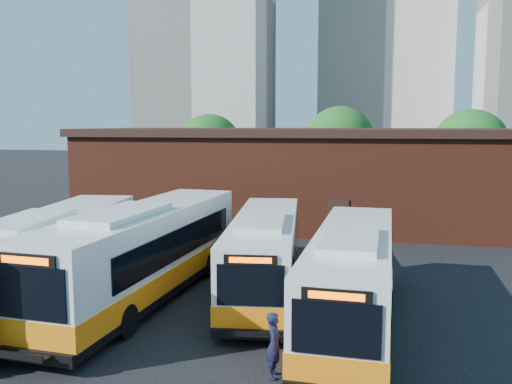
% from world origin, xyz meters
% --- Properties ---
extents(ground, '(220.00, 220.00, 0.00)m').
position_xyz_m(ground, '(0.00, 0.00, 0.00)').
color(ground, black).
extents(bus_west, '(3.98, 12.97, 3.48)m').
position_xyz_m(bus_west, '(-7.10, 0.78, 1.58)').
color(bus_west, silver).
rests_on(bus_west, ground).
extents(bus_midwest, '(3.80, 13.73, 3.70)m').
position_xyz_m(bus_midwest, '(-3.75, 1.83, 1.68)').
color(bus_midwest, silver).
rests_on(bus_midwest, ground).
extents(bus_mideast, '(3.68, 11.92, 3.20)m').
position_xyz_m(bus_mideast, '(0.62, 3.76, 1.45)').
color(bus_mideast, silver).
rests_on(bus_mideast, ground).
extents(bus_east, '(2.97, 12.16, 3.29)m').
position_xyz_m(bus_east, '(4.17, 0.84, 1.49)').
color(bus_east, silver).
rests_on(bus_east, ground).
extents(transit_worker, '(0.46, 0.67, 1.78)m').
position_xyz_m(transit_worker, '(2.27, -3.61, 0.89)').
color(transit_worker, black).
rests_on(transit_worker, ground).
extents(depot_building, '(28.60, 12.60, 6.40)m').
position_xyz_m(depot_building, '(0.00, 20.00, 3.26)').
color(depot_building, '#5F2616').
rests_on(depot_building, ground).
extents(tree_west, '(6.00, 6.00, 7.65)m').
position_xyz_m(tree_west, '(-10.00, 32.00, 4.64)').
color(tree_west, '#382314').
rests_on(tree_west, ground).
extents(tree_mid, '(6.56, 6.56, 8.36)m').
position_xyz_m(tree_mid, '(2.00, 34.00, 5.08)').
color(tree_mid, '#382314').
rests_on(tree_mid, ground).
extents(tree_east, '(6.24, 6.24, 7.96)m').
position_xyz_m(tree_east, '(13.00, 31.00, 4.83)').
color(tree_east, '#382314').
rests_on(tree_east, ground).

